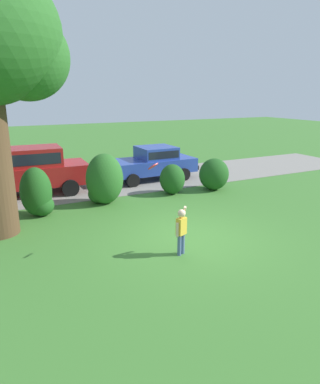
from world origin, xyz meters
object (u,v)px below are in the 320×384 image
at_px(child_thrower, 181,228).
at_px(frisbee, 153,166).
at_px(parked_suv, 30,168).
at_px(parked_sedan, 152,162).

distance_m(child_thrower, frisbee, 1.71).
distance_m(parked_suv, child_thrower, 7.98).
bearing_deg(frisbee, parked_suv, 107.29).
height_order(child_thrower, frisbee, frisbee).
bearing_deg(child_thrower, frisbee, 139.50).
bearing_deg(parked_sedan, frisbee, -114.83).
relative_size(parked_suv, child_thrower, 3.70).
height_order(parked_sedan, child_thrower, parked_sedan).
distance_m(parked_suv, frisbee, 7.44).
xyz_separation_m(parked_sedan, child_thrower, (-2.77, -7.64, -0.13)).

